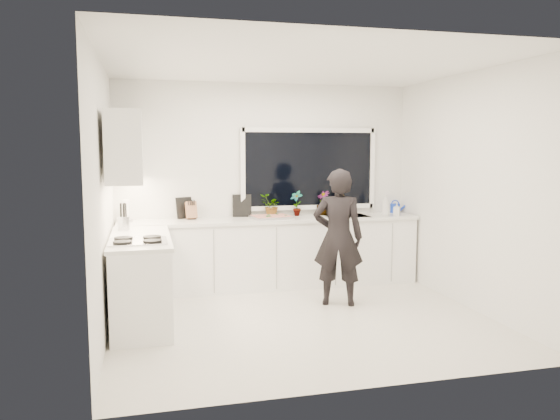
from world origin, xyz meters
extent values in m
cube|color=beige|center=(0.00, 0.00, -0.01)|extent=(4.00, 3.50, 0.02)
cube|color=white|center=(0.00, 1.76, 1.35)|extent=(4.00, 0.02, 2.70)
cube|color=white|center=(-2.01, 0.00, 1.35)|extent=(0.02, 3.50, 2.70)
cube|color=white|center=(2.01, 0.00, 1.35)|extent=(0.02, 3.50, 2.70)
cube|color=white|center=(0.00, 0.00, 2.71)|extent=(4.00, 3.50, 0.02)
cube|color=black|center=(0.60, 1.73, 1.55)|extent=(1.80, 0.02, 1.00)
cube|color=white|center=(0.00, 1.45, 0.44)|extent=(3.92, 0.58, 0.88)
cube|color=white|center=(-1.67, 0.35, 0.44)|extent=(0.58, 1.60, 0.88)
cube|color=silver|center=(0.00, 1.44, 0.90)|extent=(3.94, 0.62, 0.04)
cube|color=silver|center=(-1.67, 0.35, 0.90)|extent=(0.62, 1.60, 0.04)
cube|color=white|center=(-1.79, 0.70, 1.85)|extent=(0.34, 2.10, 0.70)
cube|color=silver|center=(1.05, 1.45, 0.87)|extent=(0.58, 0.42, 0.14)
cylinder|color=silver|center=(1.05, 1.65, 1.03)|extent=(0.03, 0.03, 0.22)
cube|color=black|center=(-1.69, 0.00, 0.94)|extent=(0.56, 0.48, 0.03)
imported|color=black|center=(0.57, 0.45, 0.80)|extent=(0.68, 0.56, 1.60)
cube|color=silver|center=(-0.01, 1.42, 0.94)|extent=(0.56, 0.44, 0.03)
cube|color=red|center=(-0.01, 1.42, 0.95)|extent=(0.51, 0.39, 0.01)
cylinder|color=#1434BC|center=(1.85, 1.61, 0.98)|extent=(0.17, 0.17, 0.13)
cylinder|color=white|center=(-1.85, 1.55, 1.05)|extent=(0.11, 0.11, 0.26)
cube|color=olive|center=(-1.03, 1.59, 1.03)|extent=(0.15, 0.12, 0.22)
cylinder|color=#ADACB1|center=(-1.85, 0.80, 1.00)|extent=(0.17, 0.17, 0.16)
cube|color=black|center=(-1.11, 1.69, 1.06)|extent=(0.21, 0.10, 0.28)
cube|color=black|center=(-0.35, 1.69, 1.07)|extent=(0.25, 0.06, 0.30)
imported|color=#26662D|center=(0.03, 1.61, 1.07)|extent=(0.33, 0.30, 0.30)
imported|color=#26662D|center=(0.39, 1.61, 1.09)|extent=(0.21, 0.22, 0.34)
imported|color=#26662D|center=(0.77, 1.61, 1.09)|extent=(0.25, 0.25, 0.33)
imported|color=#26662D|center=(0.99, 1.61, 1.07)|extent=(0.18, 0.15, 0.31)
imported|color=#D8BF66|center=(1.56, 1.30, 1.06)|extent=(0.16, 0.16, 0.29)
imported|color=#D8BF66|center=(1.73, 1.30, 1.01)|extent=(0.11, 0.11, 0.18)
camera|label=1|loc=(-1.61, -5.49, 1.86)|focal=35.00mm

